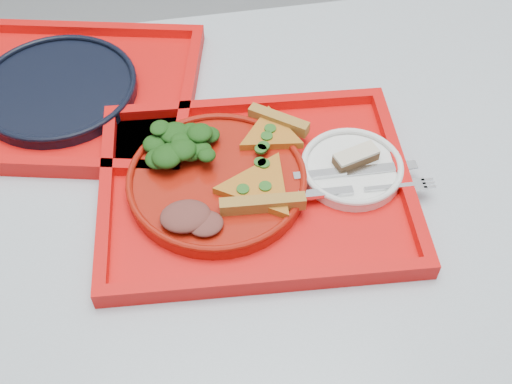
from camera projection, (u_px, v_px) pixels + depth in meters
ground at (273, 369)px, 1.56m from camera, size 10.00×10.00×0.00m
table at (282, 194)px, 1.04m from camera, size 1.60×0.80×0.75m
tray_main at (255, 189)px, 0.94m from camera, size 0.48×0.39×0.01m
tray_far at (60, 96)px, 1.07m from camera, size 0.52×0.44×0.01m
dinner_plate at (217, 182)px, 0.93m from camera, size 0.26×0.26×0.02m
side_plate at (351, 170)px, 0.95m from camera, size 0.15×0.15×0.01m
navy_plate at (58, 90)px, 1.06m from camera, size 0.26×0.26×0.02m
pizza_slice_a at (260, 185)px, 0.90m from camera, size 0.13×0.14×0.02m
pizza_slice_b at (271, 132)px, 0.97m from camera, size 0.14×0.15×0.02m
salad_heap at (182, 141)px, 0.94m from camera, size 0.10×0.09×0.05m
meat_portion at (186, 216)px, 0.87m from camera, size 0.07×0.06×0.02m
dessert_bar at (356, 157)px, 0.95m from camera, size 0.07×0.04×0.02m
knife at (356, 170)px, 0.94m from camera, size 0.19×0.02×0.01m
fork at (363, 189)px, 0.91m from camera, size 0.19×0.03×0.01m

